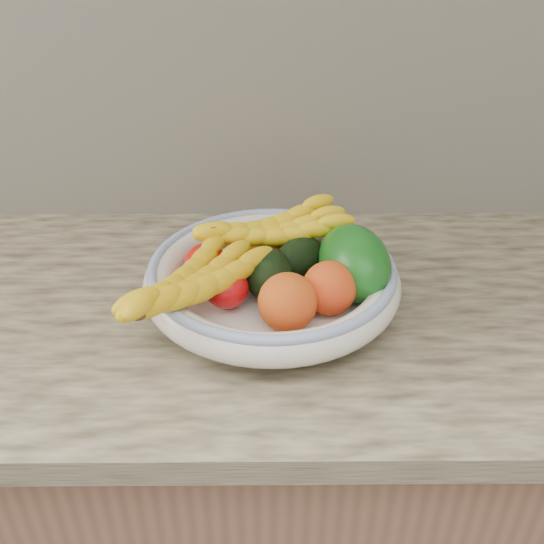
{
  "coord_description": "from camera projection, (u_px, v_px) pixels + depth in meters",
  "views": [
    {
      "loc": [
        -0.01,
        0.88,
        1.45
      ],
      "look_at": [
        0.0,
        1.66,
        0.96
      ],
      "focal_mm": 40.0,
      "sensor_mm": 36.0,
      "label": 1
    }
  ],
  "objects": [
    {
      "name": "peach_front",
      "position": [
        288.0,
        302.0,
        0.84
      ],
      "size": [
        0.1,
        0.1,
        0.08
      ],
      "primitive_type": "ellipsoid",
      "rotation": [
        0.0,
        0.0,
        0.2
      ],
      "color": "orange",
      "rests_on": "fruit_bowl"
    },
    {
      "name": "clementine_back_mid",
      "position": [
        273.0,
        254.0,
        0.97
      ],
      "size": [
        0.06,
        0.06,
        0.04
      ],
      "primitive_type": "ellipsoid",
      "rotation": [
        0.0,
        0.0,
        0.36
      ],
      "color": "#FF5905",
      "rests_on": "fruit_bowl"
    },
    {
      "name": "banana_bunch_front",
      "position": [
        192.0,
        288.0,
        0.84
      ],
      "size": [
        0.25,
        0.3,
        0.08
      ],
      "primitive_type": null,
      "rotation": [
        0.0,
        0.0,
        0.97
      ],
      "color": "yellow",
      "rests_on": "fruit_bowl"
    },
    {
      "name": "green_mango",
      "position": [
        354.0,
        263.0,
        0.91
      ],
      "size": [
        0.16,
        0.18,
        0.13
      ],
      "primitive_type": "ellipsoid",
      "rotation": [
        0.0,
        0.31,
        0.28
      ],
      "color": "#0E4F11",
      "rests_on": "fruit_bowl"
    },
    {
      "name": "peach_right",
      "position": [
        329.0,
        288.0,
        0.87
      ],
      "size": [
        0.08,
        0.08,
        0.08
      ],
      "primitive_type": "ellipsoid",
      "rotation": [
        0.0,
        0.0,
        0.01
      ],
      "color": "orange",
      "rests_on": "fruit_bowl"
    },
    {
      "name": "banana_bunch_back",
      "position": [
        271.0,
        234.0,
        0.96
      ],
      "size": [
        0.29,
        0.18,
        0.08
      ],
      "primitive_type": null,
      "rotation": [
        0.0,
        0.0,
        0.33
      ],
      "color": "yellow",
      "rests_on": "fruit_bowl"
    },
    {
      "name": "fruit_bowl",
      "position": [
        272.0,
        278.0,
        0.92
      ],
      "size": [
        0.39,
        0.39,
        0.08
      ],
      "color": "silver",
      "rests_on": "kitchen_counter"
    },
    {
      "name": "tomato_near_left",
      "position": [
        227.0,
        288.0,
        0.88
      ],
      "size": [
        0.08,
        0.08,
        0.06
      ],
      "primitive_type": "ellipsoid",
      "rotation": [
        0.0,
        0.0,
        0.31
      ],
      "color": "red",
      "rests_on": "fruit_bowl"
    },
    {
      "name": "clementine_back_left",
      "position": [
        260.0,
        240.0,
        1.01
      ],
      "size": [
        0.07,
        0.07,
        0.05
      ],
      "primitive_type": "ellipsoid",
      "rotation": [
        0.0,
        0.0,
        0.25
      ],
      "color": "orange",
      "rests_on": "fruit_bowl"
    },
    {
      "name": "kitchen_counter",
      "position": [
        272.0,
        477.0,
        1.2
      ],
      "size": [
        2.44,
        0.66,
        1.4
      ],
      "color": "brown",
      "rests_on": "ground"
    },
    {
      "name": "avocado_right",
      "position": [
        299.0,
        258.0,
        0.94
      ],
      "size": [
        0.11,
        0.11,
        0.06
      ],
      "primitive_type": "ellipsoid",
      "rotation": [
        0.0,
        0.0,
        -0.71
      ],
      "color": "black",
      "rests_on": "fruit_bowl"
    },
    {
      "name": "tomato_left",
      "position": [
        206.0,
        263.0,
        0.93
      ],
      "size": [
        0.09,
        0.09,
        0.06
      ],
      "primitive_type": "ellipsoid",
      "rotation": [
        0.0,
        0.0,
        -0.39
      ],
      "color": "red",
      "rests_on": "fruit_bowl"
    },
    {
      "name": "clementine_back_right",
      "position": [
        294.0,
        241.0,
        1.01
      ],
      "size": [
        0.05,
        0.05,
        0.05
      ],
      "primitive_type": "ellipsoid",
      "rotation": [
        0.0,
        0.0,
        0.0
      ],
      "color": "#DC6004",
      "rests_on": "fruit_bowl"
    },
    {
      "name": "avocado_center",
      "position": [
        267.0,
        273.0,
        0.91
      ],
      "size": [
        0.1,
        0.12,
        0.07
      ],
      "primitive_type": "ellipsoid",
      "rotation": [
        0.0,
        0.0,
        0.27
      ],
      "color": "black",
      "rests_on": "fruit_bowl"
    }
  ]
}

